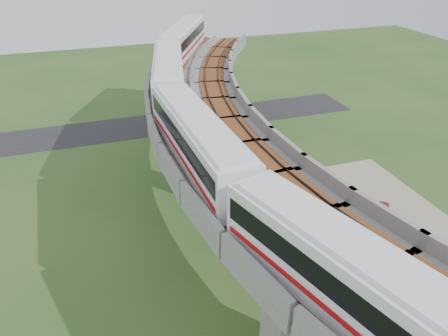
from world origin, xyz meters
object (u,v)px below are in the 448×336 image
Objects in this scene: car_white at (398,318)px; car_dark at (360,223)px; metro_train at (207,102)px; car_red at (382,212)px.

car_white is 11.42m from car_dark.
metro_train is 20.47m from car_red.
metro_train is at bearing 67.91° from car_dark.
car_red is at bearing -14.26° from metro_train.
metro_train is 21.47m from car_white.
metro_train is 18.29m from car_dark.
car_red is 0.89× the size of car_dark.
car_white is at bearing -60.02° from metro_train.
car_red reaches higher than car_dark.
metro_train is 19.04× the size of car_red.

